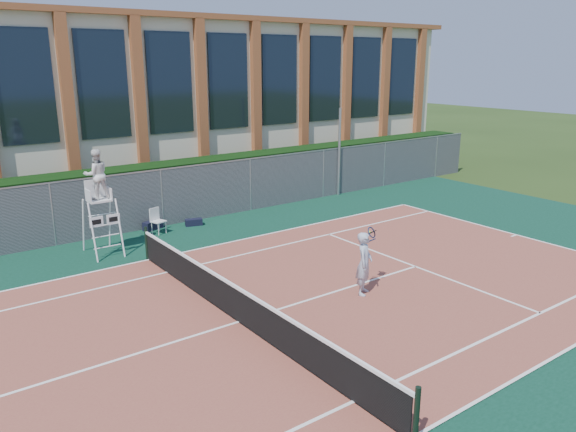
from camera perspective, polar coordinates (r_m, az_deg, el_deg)
ground at (r=14.03m, az=-5.01°, el=-10.76°), size 120.00×120.00×0.00m
apron at (r=14.81m, az=-7.06°, el=-9.32°), size 36.00×20.00×0.01m
tennis_court at (r=14.02m, az=-5.01°, el=-10.69°), size 23.77×10.97×0.02m
tennis_net at (r=13.80m, az=-5.06°, el=-8.77°), size 0.10×11.30×1.10m
fence at (r=21.25m, az=-17.59°, el=0.95°), size 40.00×0.06×2.20m
hedge at (r=22.36m, az=-18.61°, el=1.57°), size 40.00×1.40×2.20m
building at (r=29.53m, az=-24.06°, el=10.28°), size 45.00×10.60×8.22m
steel_pole at (r=26.40m, az=5.22°, el=6.46°), size 0.12×0.12×4.08m
umpire_chair at (r=19.02m, az=-18.87°, el=3.72°), size 0.98×1.51×3.52m
plastic_chair at (r=21.21m, az=-13.21°, el=-0.24°), size 0.56×0.56×0.95m
sports_bag_near at (r=21.80m, az=-13.56°, el=-0.91°), size 0.84×0.55×0.33m
sports_bag_far at (r=22.02m, az=-9.56°, el=-0.62°), size 0.70×0.46×0.26m
tennis_player at (r=15.34m, az=7.76°, el=-4.77°), size 1.04×0.80×1.76m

